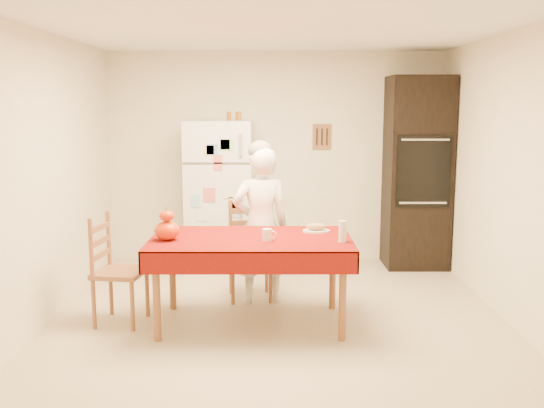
{
  "coord_description": "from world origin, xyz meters",
  "views": [
    {
      "loc": [
        -0.06,
        -5.03,
        1.87
      ],
      "look_at": [
        -0.05,
        0.2,
        1.02
      ],
      "focal_mm": 40.0,
      "sensor_mm": 36.0,
      "label": 1
    }
  ],
  "objects_px": {
    "chair_far": "(250,246)",
    "bread_plate": "(316,231)",
    "dining_table": "(251,246)",
    "seated_woman": "(261,225)",
    "coffee_mug": "(267,235)",
    "chair_left": "(113,266)",
    "oven_cabinet": "(417,173)",
    "wine_glass": "(343,231)",
    "refrigerator": "(220,195)",
    "pumpkin_lower": "(167,231)"
  },
  "relations": [
    {
      "from": "seated_woman",
      "to": "coffee_mug",
      "type": "height_order",
      "value": "seated_woman"
    },
    {
      "from": "oven_cabinet",
      "to": "coffee_mug",
      "type": "xyz_separation_m",
      "value": [
        -1.72,
        -2.06,
        -0.29
      ]
    },
    {
      "from": "wine_glass",
      "to": "bread_plate",
      "type": "xyz_separation_m",
      "value": [
        -0.19,
        0.39,
        -0.08
      ]
    },
    {
      "from": "chair_far",
      "to": "bread_plate",
      "type": "relative_size",
      "value": 3.96
    },
    {
      "from": "dining_table",
      "to": "bread_plate",
      "type": "xyz_separation_m",
      "value": [
        0.57,
        0.23,
        0.08
      ]
    },
    {
      "from": "chair_left",
      "to": "coffee_mug",
      "type": "bearing_deg",
      "value": -88.37
    },
    {
      "from": "refrigerator",
      "to": "seated_woman",
      "type": "height_order",
      "value": "refrigerator"
    },
    {
      "from": "refrigerator",
      "to": "chair_far",
      "type": "height_order",
      "value": "refrigerator"
    },
    {
      "from": "chair_left",
      "to": "seated_woman",
      "type": "relative_size",
      "value": 0.64
    },
    {
      "from": "refrigerator",
      "to": "pumpkin_lower",
      "type": "bearing_deg",
      "value": -97.91
    },
    {
      "from": "chair_far",
      "to": "seated_woman",
      "type": "distance_m",
      "value": 0.31
    },
    {
      "from": "dining_table",
      "to": "bread_plate",
      "type": "height_order",
      "value": "bread_plate"
    },
    {
      "from": "oven_cabinet",
      "to": "seated_woman",
      "type": "relative_size",
      "value": 1.48
    },
    {
      "from": "seated_woman",
      "to": "bread_plate",
      "type": "bearing_deg",
      "value": 130.93
    },
    {
      "from": "chair_far",
      "to": "chair_left",
      "type": "xyz_separation_m",
      "value": [
        -1.15,
        -0.73,
        0.0
      ]
    },
    {
      "from": "chair_left",
      "to": "bread_plate",
      "type": "distance_m",
      "value": 1.79
    },
    {
      "from": "coffee_mug",
      "to": "bread_plate",
      "type": "distance_m",
      "value": 0.56
    },
    {
      "from": "dining_table",
      "to": "chair_left",
      "type": "xyz_separation_m",
      "value": [
        -1.19,
        0.04,
        -0.18
      ]
    },
    {
      "from": "bread_plate",
      "to": "coffee_mug",
      "type": "bearing_deg",
      "value": -141.15
    },
    {
      "from": "chair_left",
      "to": "seated_woman",
      "type": "xyz_separation_m",
      "value": [
        1.26,
        0.57,
        0.24
      ]
    },
    {
      "from": "chair_far",
      "to": "bread_plate",
      "type": "xyz_separation_m",
      "value": [
        0.61,
        -0.54,
        0.26
      ]
    },
    {
      "from": "dining_table",
      "to": "coffee_mug",
      "type": "relative_size",
      "value": 17.0
    },
    {
      "from": "wine_glass",
      "to": "coffee_mug",
      "type": "bearing_deg",
      "value": 176.4
    },
    {
      "from": "chair_far",
      "to": "bread_plate",
      "type": "height_order",
      "value": "chair_far"
    },
    {
      "from": "refrigerator",
      "to": "chair_left",
      "type": "distance_m",
      "value": 2.04
    },
    {
      "from": "refrigerator",
      "to": "dining_table",
      "type": "relative_size",
      "value": 1.0
    },
    {
      "from": "dining_table",
      "to": "wine_glass",
      "type": "xyz_separation_m",
      "value": [
        0.76,
        -0.16,
        0.16
      ]
    },
    {
      "from": "chair_left",
      "to": "bread_plate",
      "type": "relative_size",
      "value": 3.96
    },
    {
      "from": "refrigerator",
      "to": "oven_cabinet",
      "type": "bearing_deg",
      "value": 1.18
    },
    {
      "from": "seated_woman",
      "to": "wine_glass",
      "type": "relative_size",
      "value": 8.47
    },
    {
      "from": "refrigerator",
      "to": "wine_glass",
      "type": "relative_size",
      "value": 9.66
    },
    {
      "from": "chair_far",
      "to": "pumpkin_lower",
      "type": "height_order",
      "value": "chair_far"
    },
    {
      "from": "dining_table",
      "to": "chair_left",
      "type": "height_order",
      "value": "chair_left"
    },
    {
      "from": "refrigerator",
      "to": "dining_table",
      "type": "distance_m",
      "value": 1.94
    },
    {
      "from": "oven_cabinet",
      "to": "dining_table",
      "type": "bearing_deg",
      "value": -133.81
    },
    {
      "from": "dining_table",
      "to": "seated_woman",
      "type": "xyz_separation_m",
      "value": [
        0.07,
        0.61,
        0.05
      ]
    },
    {
      "from": "oven_cabinet",
      "to": "bread_plate",
      "type": "distance_m",
      "value": 2.17
    },
    {
      "from": "dining_table",
      "to": "seated_woman",
      "type": "distance_m",
      "value": 0.61
    },
    {
      "from": "dining_table",
      "to": "chair_far",
      "type": "bearing_deg",
      "value": 92.93
    },
    {
      "from": "coffee_mug",
      "to": "dining_table",
      "type": "bearing_deg",
      "value": 138.88
    },
    {
      "from": "chair_left",
      "to": "bread_plate",
      "type": "bearing_deg",
      "value": -75.43
    },
    {
      "from": "bread_plate",
      "to": "chair_far",
      "type": "bearing_deg",
      "value": 138.7
    },
    {
      "from": "refrigerator",
      "to": "pumpkin_lower",
      "type": "relative_size",
      "value": 8.03
    },
    {
      "from": "coffee_mug",
      "to": "wine_glass",
      "type": "distance_m",
      "value": 0.62
    },
    {
      "from": "dining_table",
      "to": "chair_far",
      "type": "height_order",
      "value": "chair_far"
    },
    {
      "from": "oven_cabinet",
      "to": "dining_table",
      "type": "height_order",
      "value": "oven_cabinet"
    },
    {
      "from": "coffee_mug",
      "to": "pumpkin_lower",
      "type": "distance_m",
      "value": 0.83
    },
    {
      "from": "refrigerator",
      "to": "wine_glass",
      "type": "distance_m",
      "value": 2.36
    },
    {
      "from": "chair_far",
      "to": "bread_plate",
      "type": "distance_m",
      "value": 0.85
    },
    {
      "from": "wine_glass",
      "to": "oven_cabinet",
      "type": "bearing_deg",
      "value": 62.29
    }
  ]
}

